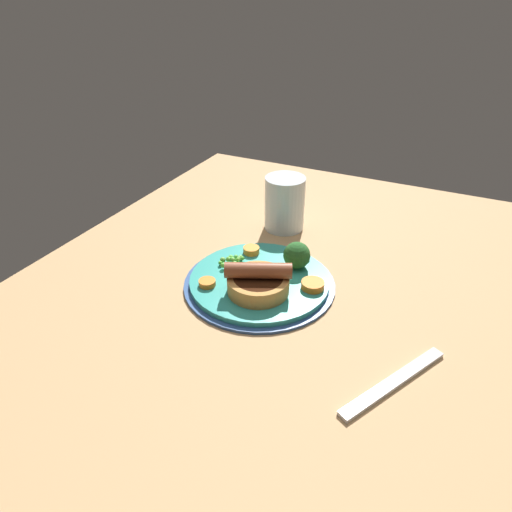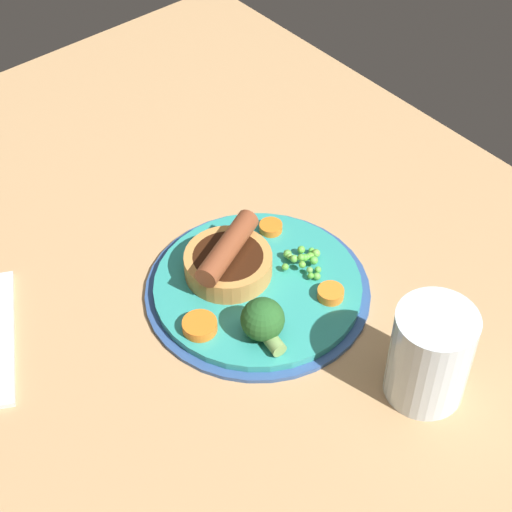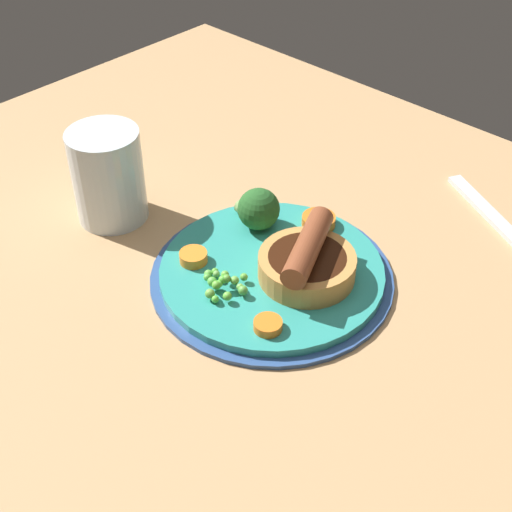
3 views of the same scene
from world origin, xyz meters
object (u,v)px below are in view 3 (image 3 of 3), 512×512
broccoli_floret_near (258,209)px  carrot_slice_3 (268,325)px  drinking_glass (108,176)px  sausage_pudding (309,261)px  carrot_slice_0 (193,257)px  fork (496,220)px  dinner_plate (272,274)px  carrot_slice_2 (319,221)px  pea_pile (223,283)px

broccoli_floret_near → carrot_slice_3: size_ratio=2.15×
drinking_glass → carrot_slice_3: bearing=174.9°
broccoli_floret_near → sausage_pudding: bearing=-6.3°
carrot_slice_0 → fork: bearing=-122.6°
carrot_slice_0 → drinking_glass: (13.77, -0.44, 3.34)cm
dinner_plate → sausage_pudding: sausage_pudding is taller
carrot_slice_0 → sausage_pudding: bearing=-147.4°
broccoli_floret_near → carrot_slice_2: 6.71cm
fork → drinking_glass: drinking_glass is taller
carrot_slice_2 → broccoli_floret_near: bearing=44.1°
dinner_plate → drinking_glass: bearing=11.8°
dinner_plate → carrot_slice_0: bearing=35.8°
carrot_slice_3 → drinking_glass: 26.01cm
carrot_slice_2 → sausage_pudding: bearing=122.2°
sausage_pudding → pea_pile: sausage_pudding is taller
sausage_pudding → fork: sausage_pudding is taller
sausage_pudding → carrot_slice_2: (4.46, -7.09, -1.27)cm
dinner_plate → carrot_slice_3: (-5.44, 6.53, 1.28)cm
pea_pile → fork: bearing=-113.8°
sausage_pudding → drinking_glass: bearing=79.5°
pea_pile → carrot_slice_0: pea_pile is taller
broccoli_floret_near → carrot_slice_2: (-4.68, -4.53, -1.62)cm
broccoli_floret_near → carrot_slice_2: bearing=53.4°
dinner_plate → broccoli_floret_near: (5.80, -4.16, 3.01)cm
sausage_pudding → fork: size_ratio=0.57×
carrot_slice_2 → dinner_plate: bearing=97.3°
dinner_plate → carrot_slice_2: carrot_slice_2 is taller
sausage_pudding → carrot_slice_2: size_ratio=2.83×
pea_pile → carrot_slice_3: size_ratio=1.98×
fork → broccoli_floret_near: bearing=76.5°
pea_pile → carrot_slice_2: bearing=-90.4°
fork → carrot_slice_3: bearing=106.2°
dinner_plate → carrot_slice_2: 8.87cm
sausage_pudding → carrot_slice_3: bearing=170.2°
broccoli_floret_near → drinking_glass: size_ratio=0.54×
broccoli_floret_near → carrot_slice_3: bearing=-34.2°
pea_pile → drinking_glass: bearing=-4.4°
carrot_slice_0 → carrot_slice_3: (-11.91, 1.86, -0.10)cm
broccoli_floret_near → drinking_glass: bearing=-140.6°
pea_pile → fork: size_ratio=0.29×
pea_pile → carrot_slice_2: 14.39cm
carrot_slice_3 → fork: bearing=-101.9°
sausage_pudding → carrot_slice_0: size_ratio=3.61×
carrot_slice_3 → fork: (-6.47, -30.60, -1.55)cm
sausage_pudding → carrot_slice_0: (9.80, 6.26, -1.28)cm
dinner_plate → drinking_glass: 21.21cm
carrot_slice_0 → carrot_slice_3: carrot_slice_0 is taller
fork → carrot_slice_2: bearing=77.8°
sausage_pudding → fork: 24.23cm
carrot_slice_2 → carrot_slice_3: size_ratio=1.36×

